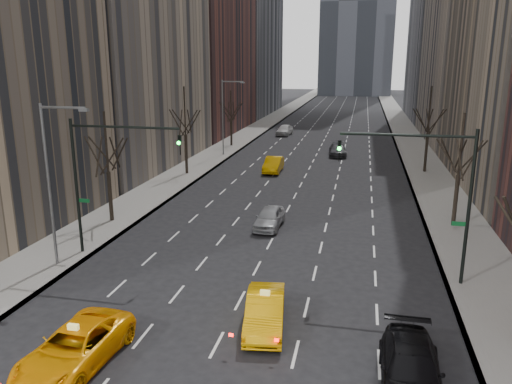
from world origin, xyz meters
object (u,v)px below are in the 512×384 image
Objects in this scene: taxi_suv at (75,348)px; parked_suv_black at (411,369)px; taxi_sedan at (265,311)px; silver_sedan_ahead at (269,218)px.

parked_suv_black is at bearing 9.15° from taxi_suv.
parked_suv_black reaches higher than taxi_sedan.
taxi_sedan is (6.51, 4.31, 0.00)m from taxi_suv.
taxi_sedan is at bearing 152.81° from parked_suv_black.
taxi_sedan is 1.09× the size of silver_sedan_ahead.
parked_suv_black is at bearing -35.70° from taxi_sedan.
taxi_suv is 18.16m from silver_sedan_ahead.
taxi_sedan is at bearing -78.33° from silver_sedan_ahead.
silver_sedan_ahead is at bearing 80.12° from taxi_suv.
silver_sedan_ahead is 0.80× the size of parked_suv_black.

